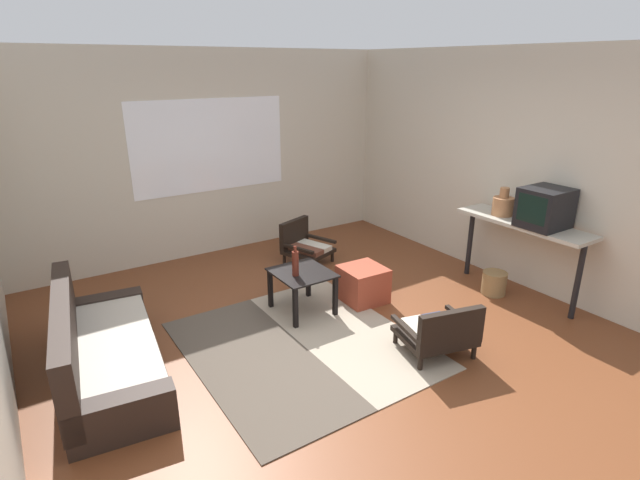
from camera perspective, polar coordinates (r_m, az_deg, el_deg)
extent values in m
plane|color=brown|center=(4.71, 2.50, -12.23)|extent=(7.80, 7.80, 0.00)
cube|color=beige|center=(6.81, -12.74, 9.64)|extent=(5.60, 0.12, 2.70)
cube|color=white|center=(6.73, -12.63, 10.65)|extent=(2.10, 0.01, 1.20)
cube|color=beige|center=(6.24, 21.44, 7.86)|extent=(0.12, 6.60, 2.70)
cube|color=#4C4238|center=(4.52, -7.64, -13.82)|extent=(0.99, 2.23, 0.01)
cube|color=gray|center=(4.95, 2.89, -10.42)|extent=(0.99, 2.23, 0.01)
cube|color=black|center=(4.63, -22.94, -12.89)|extent=(0.96, 1.98, 0.23)
cube|color=#B2A899|center=(4.55, -22.84, -11.08)|extent=(0.84, 1.79, 0.10)
cube|color=black|center=(4.49, -27.41, -10.09)|extent=(0.37, 1.91, 0.62)
cube|color=black|center=(5.37, -23.77, -7.67)|extent=(0.75, 0.27, 0.35)
cube|color=black|center=(3.88, -21.98, -18.63)|extent=(0.75, 0.27, 0.35)
cube|color=black|center=(5.11, -2.11, -3.82)|extent=(0.56, 0.61, 0.02)
cube|color=black|center=(5.31, -5.80, -5.68)|extent=(0.04, 0.04, 0.44)
cube|color=black|center=(5.53, -1.38, -4.53)|extent=(0.04, 0.04, 0.44)
cube|color=black|center=(4.90, -2.87, -7.94)|extent=(0.04, 0.04, 0.44)
cube|color=black|center=(5.13, 1.78, -6.57)|extent=(0.04, 0.04, 0.44)
cylinder|color=black|center=(6.55, 1.44, -1.94)|extent=(0.04, 0.04, 0.14)
cylinder|color=black|center=(6.22, -0.95, -3.17)|extent=(0.04, 0.04, 0.14)
cylinder|color=black|center=(6.81, -1.71, -1.09)|extent=(0.04, 0.04, 0.14)
cylinder|color=black|center=(6.49, -4.16, -2.21)|extent=(0.04, 0.04, 0.14)
cube|color=black|center=(6.48, -1.36, -1.32)|extent=(0.68, 0.69, 0.05)
cube|color=beige|center=(6.52, -0.72, -0.67)|extent=(0.33, 0.51, 0.06)
cube|color=brown|center=(6.38, -1.73, -1.14)|extent=(0.33, 0.51, 0.06)
cube|color=black|center=(6.55, -3.02, 0.83)|extent=(0.52, 0.25, 0.37)
cube|color=black|center=(6.62, -0.06, 0.22)|extent=(0.22, 0.52, 0.04)
cube|color=black|center=(6.26, -2.74, -0.98)|extent=(0.22, 0.52, 0.04)
cylinder|color=black|center=(4.76, 8.78, -11.11)|extent=(0.04, 0.04, 0.14)
cylinder|color=black|center=(5.02, 14.39, -9.83)|extent=(0.04, 0.04, 0.14)
cylinder|color=black|center=(4.43, 11.59, -13.88)|extent=(0.04, 0.04, 0.14)
cylinder|color=black|center=(4.71, 17.46, -12.30)|extent=(0.04, 0.04, 0.14)
cube|color=black|center=(4.67, 13.17, -10.76)|extent=(0.74, 0.67, 0.05)
cube|color=beige|center=(4.61, 11.92, -10.34)|extent=(0.31, 0.51, 0.06)
cube|color=#2D3856|center=(4.72, 14.24, -9.80)|extent=(0.31, 0.51, 0.06)
cube|color=black|center=(4.41, 15.02, -9.99)|extent=(0.62, 0.22, 0.34)
cube|color=black|center=(4.48, 10.06, -10.26)|extent=(0.17, 0.53, 0.04)
cube|color=black|center=(4.77, 16.30, -8.82)|extent=(0.17, 0.53, 0.04)
cube|color=#993D28|center=(5.47, 5.00, -5.14)|extent=(0.47, 0.47, 0.40)
cube|color=#B2AD9E|center=(5.82, 22.64, 1.82)|extent=(0.44, 1.51, 0.04)
cylinder|color=black|center=(5.63, 27.79, -4.30)|extent=(0.06, 0.06, 0.83)
cylinder|color=black|center=(6.34, 17.05, -0.26)|extent=(0.06, 0.06, 0.83)
cube|color=black|center=(5.65, 24.72, 3.43)|extent=(0.47, 0.42, 0.42)
cube|color=black|center=(5.45, 23.43, 3.30)|extent=(0.01, 0.33, 0.29)
cylinder|color=#A87047|center=(5.94, 20.50, 3.69)|extent=(0.23, 0.23, 0.20)
cylinder|color=#A87047|center=(5.90, 20.68, 5.18)|extent=(0.10, 0.10, 0.11)
cylinder|color=#5B2319|center=(4.98, -2.89, -2.76)|extent=(0.07, 0.07, 0.26)
cylinder|color=#5B2319|center=(4.92, -2.92, -1.05)|extent=(0.03, 0.03, 0.06)
cylinder|color=olive|center=(5.97, 19.59, -4.74)|extent=(0.27, 0.27, 0.26)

